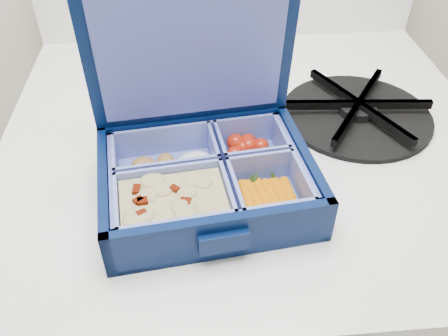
{
  "coord_description": "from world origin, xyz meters",
  "views": [
    {
      "loc": [
        -0.4,
        1.16,
        1.3
      ],
      "look_at": [
        -0.37,
        1.54,
        0.97
      ],
      "focal_mm": 38.0,
      "sensor_mm": 36.0,
      "label": 1
    }
  ],
  "objects_px": {
    "bento_box": "(207,180)",
    "fork": "(270,123)",
    "stove": "(239,316)",
    "burner_grate": "(358,108)"
  },
  "relations": [
    {
      "from": "stove",
      "to": "fork",
      "type": "relative_size",
      "value": 5.84
    },
    {
      "from": "stove",
      "to": "bento_box",
      "type": "bearing_deg",
      "value": -113.04
    },
    {
      "from": "stove",
      "to": "bento_box",
      "type": "xyz_separation_m",
      "value": [
        -0.06,
        -0.14,
        0.5
      ]
    },
    {
      "from": "stove",
      "to": "fork",
      "type": "distance_m",
      "value": 0.47
    },
    {
      "from": "stove",
      "to": "burner_grate",
      "type": "distance_m",
      "value": 0.51
    },
    {
      "from": "bento_box",
      "to": "fork",
      "type": "relative_size",
      "value": 1.36
    },
    {
      "from": "burner_grate",
      "to": "fork",
      "type": "height_order",
      "value": "burner_grate"
    },
    {
      "from": "stove",
      "to": "fork",
      "type": "xyz_separation_m",
      "value": [
        0.03,
        -0.01,
        0.47
      ]
    },
    {
      "from": "bento_box",
      "to": "fork",
      "type": "distance_m",
      "value": 0.16
    },
    {
      "from": "bento_box",
      "to": "burner_grate",
      "type": "bearing_deg",
      "value": 26.55
    }
  ]
}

